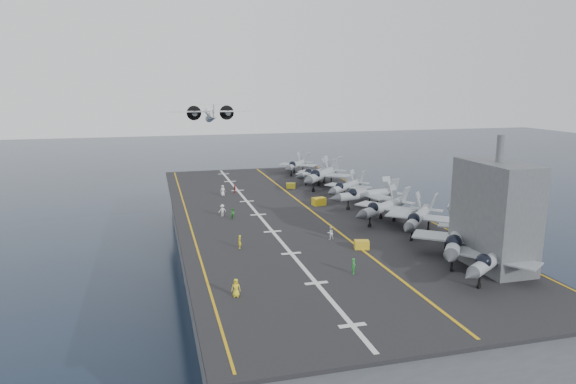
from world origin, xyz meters
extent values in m
plane|color=#142135|center=(0.00, 0.00, 0.00)|extent=(500.00, 500.00, 0.00)
cube|color=#56595E|center=(0.00, 0.00, 5.00)|extent=(36.00, 90.00, 10.00)
cube|color=black|center=(0.00, 0.00, 10.20)|extent=(38.00, 92.00, 0.40)
cube|color=gold|center=(3.00, 0.00, 10.42)|extent=(0.35, 90.00, 0.02)
cube|color=silver|center=(-6.00, 0.00, 10.42)|extent=(0.50, 90.00, 0.02)
cube|color=gold|center=(-17.00, 0.00, 10.42)|extent=(0.25, 90.00, 0.02)
cube|color=gold|center=(18.50, 0.00, 10.42)|extent=(0.25, 90.00, 0.02)
imported|color=yellow|center=(-14.66, -31.26, 11.31)|extent=(1.21, 0.92, 1.82)
imported|color=yellow|center=(-11.77, -16.33, 11.26)|extent=(0.69, 1.03, 1.72)
imported|color=green|center=(-10.27, -1.41, 11.27)|extent=(1.25, 1.21, 1.75)
imported|color=silver|center=(-11.65, 0.58, 11.35)|extent=(1.26, 0.95, 1.91)
imported|color=#AD241C|center=(-6.91, 17.75, 11.23)|extent=(0.83, 1.10, 1.66)
imported|color=silver|center=(-9.46, 15.99, 11.40)|extent=(1.39, 1.14, 2.00)
imported|color=green|center=(-1.18, -28.39, 11.28)|extent=(1.10, 1.26, 1.76)
imported|color=white|center=(0.66, -15.63, 11.31)|extent=(1.15, 0.83, 1.81)
camera|label=1|loc=(-21.88, -78.05, 30.65)|focal=32.00mm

